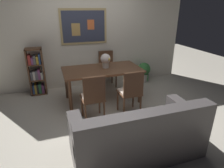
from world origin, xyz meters
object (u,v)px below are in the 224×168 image
at_px(leather_couch, 138,136).
at_px(flower_vase, 106,60).
at_px(dining_table, 102,73).
at_px(dining_chair_near_right, 131,90).
at_px(dining_chair_near_left, 93,95).
at_px(bookshelf, 37,73).
at_px(dining_chair_far_right, 107,66).
at_px(potted_ivy, 144,71).

xyz_separation_m(leather_couch, flower_vase, (0.10, 1.86, 0.61)).
bearing_deg(dining_table, dining_chair_near_right, -66.66).
xyz_separation_m(dining_chair_near_left, bookshelf, (-0.99, 1.62, -0.02)).
height_order(dining_chair_near_left, flower_vase, flower_vase).
bearing_deg(dining_chair_far_right, dining_table, -113.55).
xyz_separation_m(bookshelf, potted_ivy, (2.80, -0.06, -0.23)).
height_order(dining_table, leather_couch, leather_couch).
xyz_separation_m(dining_table, dining_chair_near_right, (0.34, -0.79, -0.11)).
relative_size(potted_ivy, flower_vase, 1.74).
bearing_deg(dining_chair_far_right, bookshelf, 179.82).
xyz_separation_m(dining_chair_near_right, potted_ivy, (1.08, 1.55, -0.25)).
distance_m(dining_chair_far_right, bookshelf, 1.73).
relative_size(dining_chair_far_right, bookshelf, 0.82).
bearing_deg(leather_couch, dining_chair_near_right, 71.53).
height_order(dining_chair_far_right, bookshelf, bookshelf).
distance_m(dining_table, dining_chair_near_left, 0.89).
xyz_separation_m(dining_table, leather_couch, (-0.01, -1.82, -0.34)).
relative_size(dining_chair_near_right, flower_vase, 2.96).
relative_size(leather_couch, flower_vase, 5.86).
height_order(dining_chair_near_left, potted_ivy, dining_chair_near_left).
height_order(dining_chair_far_right, leather_couch, dining_chair_far_right).
distance_m(bookshelf, flower_vase, 1.71).
relative_size(leather_couch, bookshelf, 1.62).
distance_m(bookshelf, potted_ivy, 2.81).
bearing_deg(dining_chair_near_right, flower_vase, 106.31).
height_order(dining_table, dining_chair_near_left, dining_chair_near_left).
bearing_deg(flower_vase, bookshelf, 152.05).
xyz_separation_m(dining_table, dining_chair_far_right, (0.36, 0.82, -0.11)).
height_order(dining_chair_near_right, dining_chair_near_left, same).
relative_size(dining_chair_near_left, leather_couch, 0.51).
bearing_deg(leather_couch, flower_vase, 86.89).
bearing_deg(dining_table, flower_vase, 25.84).
distance_m(dining_chair_near_right, potted_ivy, 1.91).
distance_m(leather_couch, potted_ivy, 2.95).
bearing_deg(bookshelf, potted_ivy, -1.20).
bearing_deg(flower_vase, dining_chair_near_left, -119.82).
height_order(dining_chair_far_right, dining_chair_near_left, same).
bearing_deg(bookshelf, dining_chair_near_right, -43.25).
distance_m(dining_chair_near_left, bookshelf, 1.90).
bearing_deg(dining_chair_near_left, flower_vase, 60.18).
bearing_deg(dining_chair_near_right, dining_chair_far_right, 89.33).
distance_m(dining_table, bookshelf, 1.61).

